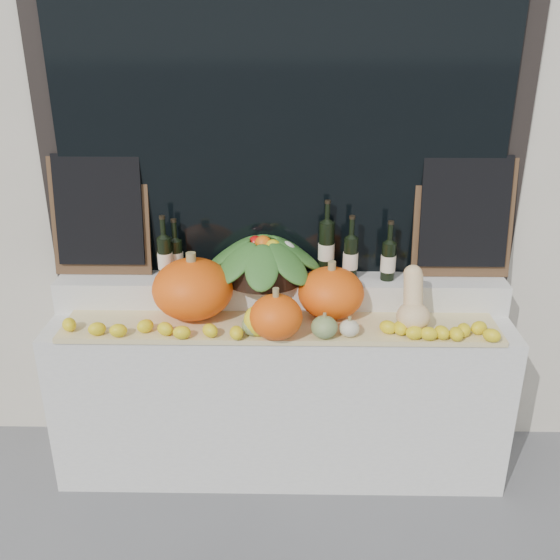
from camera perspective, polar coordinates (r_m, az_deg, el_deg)
The scene contains 18 objects.
storefront_facade at distance 3.53m, azimuth 0.24°, elevation 22.47°, with size 7.00×0.94×4.50m.
display_sill at distance 3.36m, azimuth 0.02°, elevation -10.23°, with size 2.30×0.55×0.88m, color silver.
rear_tier at distance 3.24m, azimuth 0.07°, elevation -1.05°, with size 2.30×0.25×0.16m, color silver.
straw_bedding at distance 3.02m, azimuth -0.02°, elevation -4.35°, with size 2.10×0.32×0.03m, color tan.
pumpkin_left at distance 3.07m, azimuth -7.98°, elevation -0.80°, with size 0.40×0.40×0.30m, color #FE5C0D.
pumpkin_right at distance 3.06m, azimuth 4.69°, elevation -1.17°, with size 0.32×0.32×0.25m, color #FE5C0D.
pumpkin_center at distance 2.86m, azimuth -0.37°, elevation -3.39°, with size 0.25×0.25×0.21m, color #FE5C0D.
butternut_squash at distance 3.00m, azimuth 12.08°, elevation -2.27°, with size 0.16×0.21×0.30m.
decorative_gourds at distance 2.89m, azimuth 0.46°, elevation -4.09°, with size 0.55×0.15×0.17m.
lemon_heap at distance 2.90m, azimuth -0.05°, elevation -4.57°, with size 2.20×0.16×0.06m, color yellow, non-canonical shape.
produce_bowl at distance 3.15m, azimuth -1.53°, elevation 2.08°, with size 0.63×0.63×0.24m.
wine_bottle_far_left at distance 3.20m, azimuth -10.46°, elevation 2.03°, with size 0.08×0.08×0.34m.
wine_bottle_near_left at distance 3.25m, azimuth -9.49°, elevation 2.10°, with size 0.08×0.08×0.30m.
wine_bottle_tall at distance 3.19m, azimuth 4.26°, elevation 2.89°, with size 0.08×0.08×0.40m.
wine_bottle_near_right at distance 3.16m, azimuth 6.46°, elevation 2.05°, with size 0.08×0.08×0.34m.
wine_bottle_far_right at distance 3.19m, azimuth 9.87°, elevation 1.79°, with size 0.08×0.08×0.31m.
chalkboard_left at distance 3.30m, azimuth -16.18°, elevation 5.94°, with size 0.50×0.12×0.62m.
chalkboard_right at distance 3.28m, azimuth 16.49°, elevation 5.77°, with size 0.50×0.12×0.62m.
Camera 1 is at (0.05, -1.28, 2.28)m, focal length 40.00 mm.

